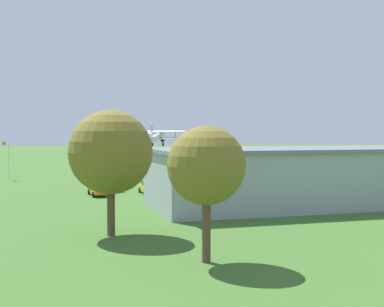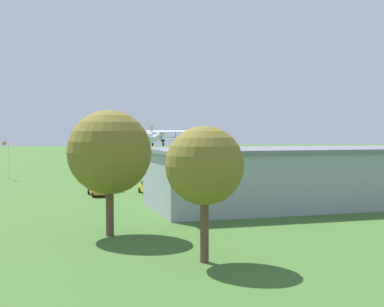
{
  "view_description": "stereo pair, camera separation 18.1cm",
  "coord_description": "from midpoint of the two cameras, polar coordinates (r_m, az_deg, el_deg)",
  "views": [
    {
      "loc": [
        25.54,
        89.84,
        7.72
      ],
      "look_at": [
        6.62,
        13.96,
        4.43
      ],
      "focal_mm": 49.03,
      "sensor_mm": 36.0,
      "label": 1
    },
    {
      "loc": [
        25.36,
        89.88,
        7.72
      ],
      "look_at": [
        6.62,
        13.96,
        4.43
      ],
      "focal_mm": 49.03,
      "sensor_mm": 36.0,
      "label": 2
    }
  ],
  "objects": [
    {
      "name": "car_black",
      "position": [
        74.07,
        16.0,
        -2.98
      ],
      "size": [
        2.23,
        4.21,
        1.73
      ],
      "color": "black",
      "rests_on": "ground_plane"
    },
    {
      "name": "tree_behind_hangar_left",
      "position": [
        30.7,
        1.4,
        -1.39
      ],
      "size": [
        4.66,
        4.66,
        8.05
      ],
      "color": "brown",
      "rests_on": "ground_plane"
    },
    {
      "name": "car_yellow",
      "position": [
        65.08,
        -4.8,
        -3.67
      ],
      "size": [
        2.04,
        4.73,
        1.61
      ],
      "color": "gold",
      "rests_on": "ground_plane"
    },
    {
      "name": "person_beside_truck",
      "position": [
        67.46,
        -7.88,
        -3.47
      ],
      "size": [
        0.52,
        0.52,
        1.69
      ],
      "color": "#33723F",
      "rests_on": "ground_plane"
    },
    {
      "name": "biplane",
      "position": [
        90.03,
        -3.83,
        1.91
      ],
      "size": [
        9.15,
        7.73,
        3.95
      ],
      "color": "silver"
    },
    {
      "name": "person_at_fence_line",
      "position": [
        77.57,
        14.11,
        -2.72
      ],
      "size": [
        0.52,
        0.52,
        1.77
      ],
      "color": "#3F3F47",
      "rests_on": "ground_plane"
    },
    {
      "name": "car_orange",
      "position": [
        64.15,
        -10.21,
        -3.79
      ],
      "size": [
        2.44,
        4.8,
        1.6
      ],
      "color": "orange",
      "rests_on": "ground_plane"
    },
    {
      "name": "windsock",
      "position": [
        89.43,
        -19.76,
        0.76
      ],
      "size": [
        1.14,
        1.37,
        6.12
      ],
      "color": "silver",
      "rests_on": "ground_plane"
    },
    {
      "name": "hangar",
      "position": [
        55.35,
        11.15,
        -2.51
      ],
      "size": [
        30.87,
        14.03,
        6.03
      ],
      "color": "#99A3AD",
      "rests_on": "ground_plane"
    },
    {
      "name": "tree_by_windsock",
      "position": [
        39.03,
        -8.97,
        0.1
      ],
      "size": [
        6.22,
        6.22,
        9.31
      ],
      "color": "brown",
      "rests_on": "ground_plane"
    },
    {
      "name": "person_near_hangar_door",
      "position": [
        72.46,
        8.1,
        -3.13
      ],
      "size": [
        0.46,
        0.46,
        1.54
      ],
      "color": "orange",
      "rests_on": "ground_plane"
    },
    {
      "name": "ground_plane",
      "position": [
        93.71,
        1.81,
        -2.32
      ],
      "size": [
        400.0,
        400.0,
        0.0
      ],
      "primitive_type": "plane",
      "color": "#3D6628"
    },
    {
      "name": "person_walking_on_apron",
      "position": [
        72.81,
        11.04,
        -3.04
      ],
      "size": [
        0.46,
        0.46,
        1.74
      ],
      "color": "#33723F",
      "rests_on": "ground_plane"
    },
    {
      "name": "person_by_parked_cars",
      "position": [
        75.66,
        9.77,
        -2.86
      ],
      "size": [
        0.41,
        0.41,
        1.65
      ],
      "color": "#72338C",
      "rests_on": "ground_plane"
    }
  ]
}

